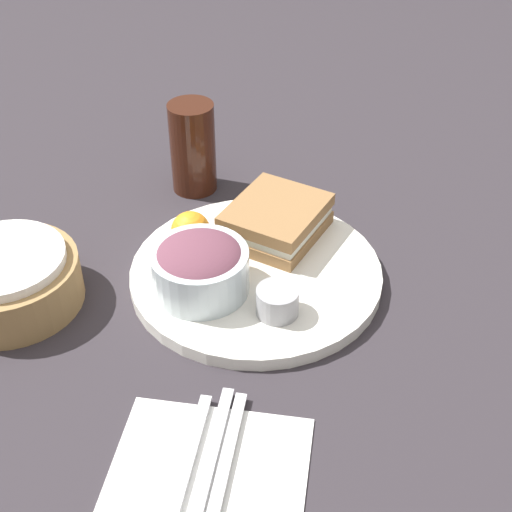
% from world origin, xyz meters
% --- Properties ---
extents(ground_plane, '(4.00, 4.00, 0.00)m').
position_xyz_m(ground_plane, '(0.00, 0.00, 0.00)').
color(ground_plane, '#2D282D').
extents(plate, '(0.32, 0.32, 0.02)m').
position_xyz_m(plate, '(0.00, 0.00, 0.01)').
color(plate, white).
rests_on(plate, ground_plane).
extents(sandwich, '(0.16, 0.15, 0.05)m').
position_xyz_m(sandwich, '(0.08, -0.01, 0.04)').
color(sandwich, olive).
rests_on(sandwich, plate).
extents(salad_bowl, '(0.12, 0.12, 0.07)m').
position_xyz_m(salad_bowl, '(-0.05, 0.06, 0.05)').
color(salad_bowl, silver).
rests_on(salad_bowl, plate).
extents(dressing_cup, '(0.05, 0.05, 0.03)m').
position_xyz_m(dressing_cup, '(-0.08, -0.04, 0.03)').
color(dressing_cup, '#99999E').
rests_on(dressing_cup, plate).
extents(orange_wedge, '(0.05, 0.05, 0.05)m').
position_xyz_m(orange_wedge, '(0.03, 0.09, 0.04)').
color(orange_wedge, orange).
rests_on(orange_wedge, plate).
extents(drink_glass, '(0.07, 0.07, 0.14)m').
position_xyz_m(drink_glass, '(0.20, 0.13, 0.07)').
color(drink_glass, '#38190F').
rests_on(drink_glass, ground_plane).
extents(bread_basket, '(0.17, 0.17, 0.07)m').
position_xyz_m(bread_basket, '(-0.09, 0.29, 0.03)').
color(bread_basket, '#997547').
rests_on(bread_basket, ground_plane).
extents(napkin, '(0.14, 0.19, 0.00)m').
position_xyz_m(napkin, '(-0.29, 0.00, 0.00)').
color(napkin, white).
rests_on(napkin, ground_plane).
extents(fork, '(0.18, 0.01, 0.01)m').
position_xyz_m(fork, '(-0.29, -0.01, 0.01)').
color(fork, silver).
rests_on(fork, napkin).
extents(knife, '(0.19, 0.01, 0.01)m').
position_xyz_m(knife, '(-0.29, 0.00, 0.01)').
color(knife, silver).
rests_on(knife, napkin).
extents(spoon, '(0.16, 0.01, 0.01)m').
position_xyz_m(spoon, '(-0.29, 0.02, 0.01)').
color(spoon, silver).
rests_on(spoon, napkin).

